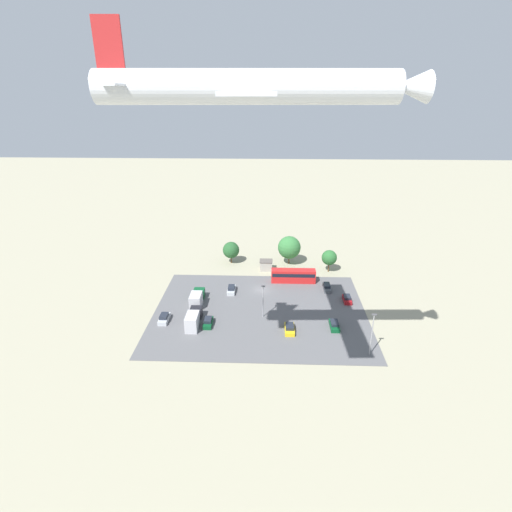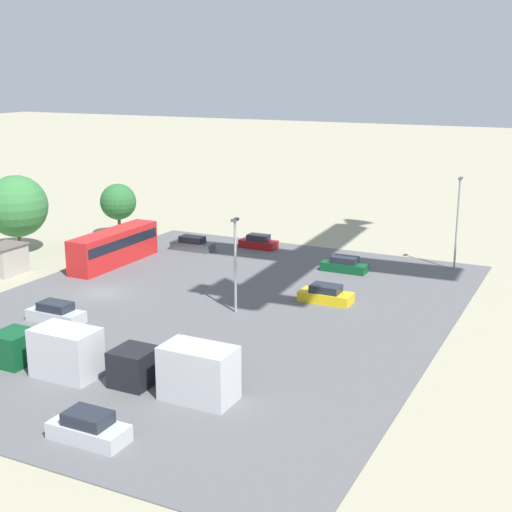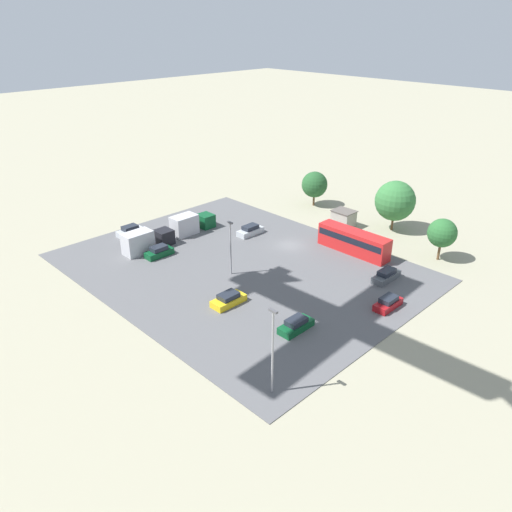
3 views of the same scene
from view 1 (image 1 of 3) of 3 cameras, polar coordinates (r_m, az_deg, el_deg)
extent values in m
plane|color=gray|center=(98.47, 0.72, -4.88)|extent=(400.00, 400.00, 0.00)
cube|color=#565659|center=(89.39, 0.56, -7.93)|extent=(46.66, 36.32, 0.08)
cube|color=#9E998E|center=(108.55, 1.44, -1.36)|extent=(3.27, 2.71, 2.65)
cube|color=#59514C|center=(107.99, 1.45, -0.69)|extent=(3.51, 2.95, 0.12)
cube|color=red|center=(102.06, 5.35, -2.84)|extent=(11.18, 2.47, 3.34)
cube|color=black|center=(101.81, 5.36, -2.53)|extent=(10.73, 2.51, 0.93)
cube|color=#ADB2B7|center=(97.40, -3.53, -4.91)|extent=(1.81, 4.45, 0.88)
cube|color=#1E232D|center=(97.05, -3.54, -4.51)|extent=(1.52, 2.49, 0.64)
cube|color=gold|center=(82.80, 4.81, -10.40)|extent=(1.95, 4.32, 0.82)
cube|color=#1E232D|center=(82.41, 4.83, -9.98)|extent=(1.64, 2.42, 0.60)
cube|color=#ADB2B7|center=(87.93, -12.98, -8.78)|extent=(1.86, 4.20, 0.90)
cube|color=#1E232D|center=(87.53, -13.02, -8.34)|extent=(1.57, 2.35, 0.66)
cube|color=#0C4723|center=(85.05, -6.85, -9.48)|extent=(1.76, 4.12, 0.89)
cube|color=#1E232D|center=(84.64, -6.88, -9.04)|extent=(1.48, 2.31, 0.65)
cube|color=#0C4723|center=(85.16, 11.12, -9.76)|extent=(1.80, 4.28, 0.83)
cube|color=#1E232D|center=(84.78, 11.15, -9.35)|extent=(1.52, 2.40, 0.61)
cube|color=maroon|center=(95.50, 12.87, -6.10)|extent=(1.71, 4.00, 0.84)
cube|color=#1E232D|center=(95.16, 12.90, -5.71)|extent=(1.44, 2.24, 0.61)
cube|color=#4C5156|center=(99.91, 10.08, -4.50)|extent=(1.70, 4.58, 0.86)
cube|color=#1E232D|center=(99.58, 10.11, -4.12)|extent=(1.43, 2.57, 0.63)
cube|color=black|center=(87.71, -8.54, -7.98)|extent=(2.46, 2.39, 2.25)
cube|color=#B2B2B7|center=(83.68, -9.10, -9.27)|extent=(2.46, 4.25, 3.21)
cube|color=#0C4723|center=(95.39, -8.11, -5.30)|extent=(2.49, 2.28, 2.16)
cube|color=#B2B2B7|center=(91.45, -8.58, -6.31)|extent=(2.49, 4.06, 3.08)
cylinder|color=brown|center=(113.20, -3.55, -0.48)|extent=(0.36, 0.36, 2.20)
sphere|color=#235128|center=(112.11, -3.59, 0.86)|extent=(4.64, 4.64, 4.64)
cylinder|color=brown|center=(112.78, 4.71, -0.50)|extent=(0.36, 0.36, 2.57)
sphere|color=#337038|center=(111.39, 4.77, 1.23)|extent=(6.35, 6.35, 6.35)
cylinder|color=brown|center=(109.39, 10.32, -1.58)|extent=(0.36, 0.36, 2.56)
sphere|color=#28602D|center=(108.28, 10.43, -0.22)|extent=(4.06, 4.06, 4.06)
cylinder|color=gray|center=(76.61, 16.18, -10.89)|extent=(0.20, 0.20, 8.55)
cube|color=#4C4C51|center=(74.31, 16.55, -8.02)|extent=(0.90, 0.28, 0.20)
cylinder|color=gray|center=(85.67, 1.00, -6.59)|extent=(0.20, 0.20, 7.21)
cube|color=#4C4C51|center=(83.88, 1.02, -4.34)|extent=(0.90, 0.28, 0.20)
cylinder|color=silver|center=(46.78, -1.15, 23.02)|extent=(33.04, 5.18, 3.67)
cone|color=silver|center=(49.81, 21.13, 21.62)|extent=(4.19, 3.67, 3.49)
cube|color=silver|center=(46.78, -1.14, 22.34)|extent=(5.96, 29.80, 0.36)
cube|color=silver|center=(48.89, -18.91, 22.12)|extent=(2.79, 10.63, 0.24)
cube|color=#B22323|center=(49.28, -20.37, 26.58)|extent=(2.97, 0.42, 5.27)
camera|label=2|loc=(74.30, -38.45, -3.90)|focal=50.00mm
camera|label=3|loc=(57.82, 50.39, -0.10)|focal=35.00mm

